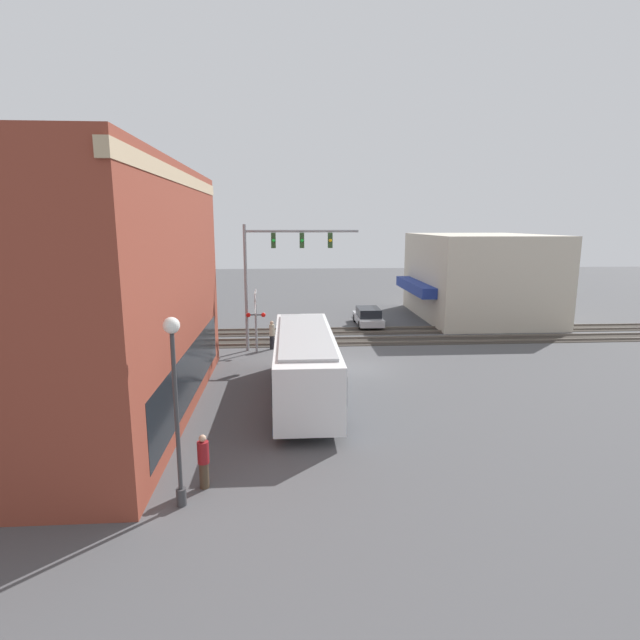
{
  "coord_description": "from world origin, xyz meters",
  "views": [
    {
      "loc": [
        -25.97,
        3.5,
        7.74
      ],
      "look_at": [
        3.52,
        1.58,
        1.97
      ],
      "focal_mm": 28.0,
      "sensor_mm": 36.0,
      "label": 1
    }
  ],
  "objects_px": {
    "city_bus": "(305,362)",
    "parked_car_silver": "(368,317)",
    "pedestrian_at_crossing": "(272,335)",
    "crossing_signal": "(256,315)",
    "pedestrian_by_lamp": "(204,461)",
    "streetlamp": "(176,397)"
  },
  "relations": [
    {
      "from": "pedestrian_at_crossing",
      "to": "pedestrian_by_lamp",
      "type": "bearing_deg",
      "value": 174.73
    },
    {
      "from": "crossing_signal",
      "to": "streetlamp",
      "type": "relative_size",
      "value": 0.71
    },
    {
      "from": "city_bus",
      "to": "pedestrian_by_lamp",
      "type": "distance_m",
      "value": 8.21
    },
    {
      "from": "streetlamp",
      "to": "city_bus",
      "type": "bearing_deg",
      "value": -23.94
    },
    {
      "from": "city_bus",
      "to": "pedestrian_at_crossing",
      "type": "xyz_separation_m",
      "value": [
        9.04,
        1.72,
        -0.75
      ]
    },
    {
      "from": "streetlamp",
      "to": "pedestrian_at_crossing",
      "type": "bearing_deg",
      "value": -6.58
    },
    {
      "from": "parked_car_silver",
      "to": "pedestrian_by_lamp",
      "type": "xyz_separation_m",
      "value": [
        -23.3,
        8.64,
        0.19
      ]
    },
    {
      "from": "parked_car_silver",
      "to": "city_bus",
      "type": "bearing_deg",
      "value": 161.13
    },
    {
      "from": "city_bus",
      "to": "parked_car_silver",
      "type": "relative_size",
      "value": 2.28
    },
    {
      "from": "city_bus",
      "to": "pedestrian_at_crossing",
      "type": "bearing_deg",
      "value": 10.78
    },
    {
      "from": "streetlamp",
      "to": "pedestrian_at_crossing",
      "type": "height_order",
      "value": "streetlamp"
    },
    {
      "from": "pedestrian_at_crossing",
      "to": "crossing_signal",
      "type": "bearing_deg",
      "value": 125.26
    },
    {
      "from": "streetlamp",
      "to": "parked_car_silver",
      "type": "bearing_deg",
      "value": -20.67
    },
    {
      "from": "streetlamp",
      "to": "parked_car_silver",
      "type": "height_order",
      "value": "streetlamp"
    },
    {
      "from": "city_bus",
      "to": "streetlamp",
      "type": "bearing_deg",
      "value": 156.06
    },
    {
      "from": "crossing_signal",
      "to": "parked_car_silver",
      "type": "xyz_separation_m",
      "value": [
        7.42,
        -8.04,
        -1.64
      ]
    },
    {
      "from": "crossing_signal",
      "to": "pedestrian_at_crossing",
      "type": "height_order",
      "value": "crossing_signal"
    },
    {
      "from": "streetlamp",
      "to": "pedestrian_by_lamp",
      "type": "distance_m",
      "value": 2.55
    },
    {
      "from": "crossing_signal",
      "to": "parked_car_silver",
      "type": "bearing_deg",
      "value": -47.3
    },
    {
      "from": "city_bus",
      "to": "pedestrian_at_crossing",
      "type": "height_order",
      "value": "city_bus"
    },
    {
      "from": "city_bus",
      "to": "pedestrian_by_lamp",
      "type": "relative_size",
      "value": 6.22
    },
    {
      "from": "city_bus",
      "to": "pedestrian_by_lamp",
      "type": "xyz_separation_m",
      "value": [
        -7.49,
        3.24,
        -0.82
      ]
    }
  ]
}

